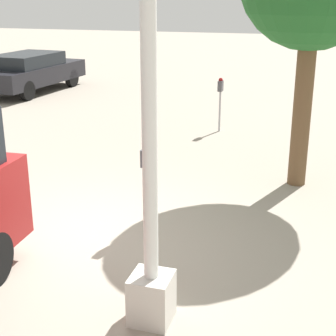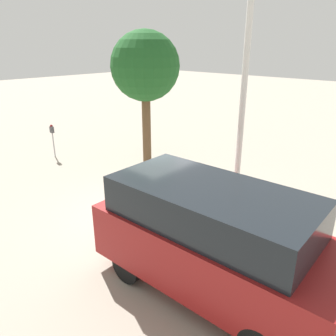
{
  "view_description": "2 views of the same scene",
  "coord_description": "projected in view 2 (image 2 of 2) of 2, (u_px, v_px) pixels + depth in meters",
  "views": [
    {
      "loc": [
        6.2,
        3.02,
        3.42
      ],
      "look_at": [
        -0.7,
        0.96,
        0.95
      ],
      "focal_mm": 55.0,
      "sensor_mm": 36.0,
      "label": 1
    },
    {
      "loc": [
        5.83,
        -5.74,
        4.46
      ],
      "look_at": [
        -0.41,
        0.95,
        0.98
      ],
      "focal_mm": 35.0,
      "sensor_mm": 36.0,
      "label": 2
    }
  ],
  "objects": [
    {
      "name": "parking_meter_far",
      "position": [
        52.0,
        133.0,
        13.45
      ],
      "size": [
        0.2,
        0.12,
        1.38
      ],
      "rotation": [
        0.0,
        0.0,
        -0.04
      ],
      "color": "#9E9EA3",
      "rests_on": "ground"
    },
    {
      "name": "parked_van",
      "position": [
        213.0,
        238.0,
        5.97
      ],
      "size": [
        4.65,
        2.15,
        2.13
      ],
      "rotation": [
        0.0,
        0.0,
        0.04
      ],
      "color": "maroon",
      "rests_on": "ground"
    },
    {
      "name": "ground_plane",
      "position": [
        156.0,
        213.0,
        9.23
      ],
      "size": [
        80.0,
        80.0,
        0.0
      ],
      "primitive_type": "plane",
      "color": "gray"
    },
    {
      "name": "parking_meter_near",
      "position": [
        159.0,
        169.0,
        9.68
      ],
      "size": [
        0.2,
        0.12,
        1.34
      ],
      "rotation": [
        0.0,
        0.0,
        -0.04
      ],
      "color": "#9E9EA3",
      "rests_on": "ground"
    },
    {
      "name": "lamp_post",
      "position": [
        239.0,
        145.0,
        8.48
      ],
      "size": [
        0.44,
        0.44,
        6.21
      ],
      "color": "beige",
      "rests_on": "ground"
    },
    {
      "name": "street_tree",
      "position": [
        145.0,
        67.0,
        11.83
      ],
      "size": [
        2.52,
        2.52,
        4.97
      ],
      "color": "brown",
      "rests_on": "ground"
    }
  ]
}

